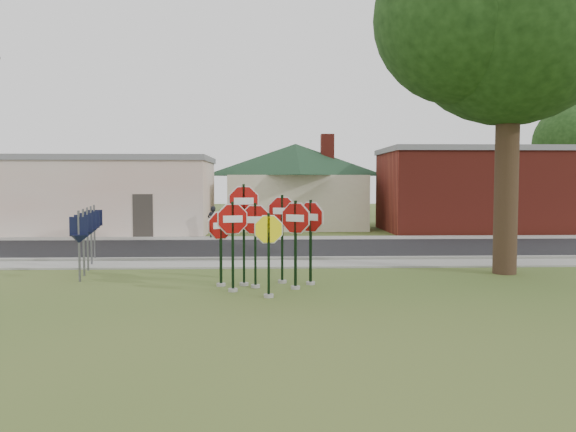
{
  "coord_description": "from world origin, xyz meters",
  "views": [
    {
      "loc": [
        0.28,
        -13.27,
        2.78
      ],
      "look_at": [
        0.82,
        2.0,
        1.87
      ],
      "focal_mm": 35.0,
      "sensor_mm": 36.0,
      "label": 1
    }
  ],
  "objects_px": {
    "stop_sign_left": "(233,234)",
    "oak_tree": "(510,11)",
    "pedestrian": "(213,222)",
    "stop_sign_yellow": "(269,246)",
    "stop_sign_center": "(255,234)"
  },
  "relations": [
    {
      "from": "stop_sign_center",
      "to": "stop_sign_left",
      "type": "relative_size",
      "value": 0.98
    },
    {
      "from": "stop_sign_center",
      "to": "stop_sign_yellow",
      "type": "bearing_deg",
      "value": -74.68
    },
    {
      "from": "stop_sign_center",
      "to": "pedestrian",
      "type": "distance_m",
      "value": 13.25
    },
    {
      "from": "stop_sign_left",
      "to": "stop_sign_center",
      "type": "bearing_deg",
      "value": 42.03
    },
    {
      "from": "stop_sign_center",
      "to": "pedestrian",
      "type": "height_order",
      "value": "stop_sign_center"
    },
    {
      "from": "stop_sign_left",
      "to": "oak_tree",
      "type": "xyz_separation_m",
      "value": [
        8.12,
        2.56,
        6.41
      ]
    },
    {
      "from": "stop_sign_yellow",
      "to": "oak_tree",
      "type": "bearing_deg",
      "value": 24.76
    },
    {
      "from": "oak_tree",
      "to": "pedestrian",
      "type": "height_order",
      "value": "oak_tree"
    },
    {
      "from": "stop_sign_center",
      "to": "oak_tree",
      "type": "relative_size",
      "value": 0.21
    },
    {
      "from": "stop_sign_center",
      "to": "oak_tree",
      "type": "bearing_deg",
      "value": 15.18
    },
    {
      "from": "stop_sign_left",
      "to": "pedestrian",
      "type": "height_order",
      "value": "stop_sign_left"
    },
    {
      "from": "oak_tree",
      "to": "stop_sign_center",
      "type": "bearing_deg",
      "value": -164.82
    },
    {
      "from": "stop_sign_yellow",
      "to": "pedestrian",
      "type": "bearing_deg",
      "value": 100.8
    },
    {
      "from": "stop_sign_center",
      "to": "oak_tree",
      "type": "height_order",
      "value": "oak_tree"
    },
    {
      "from": "stop_sign_center",
      "to": "pedestrian",
      "type": "bearing_deg",
      "value": 100.35
    }
  ]
}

